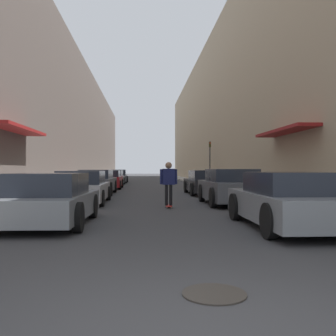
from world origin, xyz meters
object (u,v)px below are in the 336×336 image
object	(u,v)px
parked_car_left_2	(97,182)
parked_car_right_0	(288,201)
parked_car_left_1	(82,188)
parked_car_left_5	(118,176)
skateboarder	(169,180)
manhole_cover	(214,294)
parked_car_left_3	(107,180)
parked_car_left_4	(113,178)
traffic_light	(210,158)
parked_car_right_2	(207,183)
parked_car_left_0	(47,200)
parked_car_right_1	(230,187)

from	to	relation	value
parked_car_left_2	parked_car_right_0	distance (m)	13.21
parked_car_left_1	parked_car_left_5	size ratio (longest dim) A/B	1.09
parked_car_left_2	skateboarder	bearing A→B (deg)	-64.76
parked_car_right_0	manhole_cover	bearing A→B (deg)	-120.29
parked_car_left_3	parked_car_left_4	xyz separation A→B (m)	(-0.07, 5.77, -0.01)
parked_car_left_1	parked_car_right_0	xyz separation A→B (m)	(5.69, -6.51, 0.02)
manhole_cover	traffic_light	xyz separation A→B (m)	(4.87, 27.17, 2.29)
skateboarder	traffic_light	size ratio (longest dim) A/B	0.45
parked_car_left_3	traffic_light	bearing A→B (deg)	33.12
parked_car_left_1	parked_car_right_2	distance (m)	7.63
parked_car_left_1	manhole_cover	size ratio (longest dim) A/B	6.28
parked_car_right_2	manhole_cover	bearing A→B (deg)	-99.46
parked_car_left_5	parked_car_right_0	size ratio (longest dim) A/B	0.91
traffic_light	parked_car_left_5	bearing A→B (deg)	144.40
parked_car_left_3	parked_car_left_0	bearing A→B (deg)	-89.53
parked_car_right_2	manhole_cover	xyz separation A→B (m)	(-2.64, -15.84, -0.62)
parked_car_left_1	parked_car_left_4	world-z (taller)	parked_car_left_1
parked_car_left_3	parked_car_left_5	world-z (taller)	parked_car_left_5
parked_car_left_3	parked_car_right_1	xyz separation A→B (m)	(5.77, -11.85, 0.05)
parked_car_left_4	parked_car_right_1	xyz separation A→B (m)	(5.84, -17.62, 0.06)
parked_car_left_4	manhole_cover	xyz separation A→B (m)	(3.29, -27.66, -0.59)
parked_car_left_2	parked_car_left_4	world-z (taller)	parked_car_left_2
parked_car_left_4	traffic_light	world-z (taller)	traffic_light
parked_car_left_2	parked_car_right_1	distance (m)	8.48
parked_car_right_1	parked_car_right_0	bearing A→B (deg)	-90.03
parked_car_right_1	traffic_light	distance (m)	17.36
parked_car_left_5	parked_car_right_2	distance (m)	18.09
parked_car_right_0	skateboarder	distance (m)	5.34
parked_car_left_0	traffic_light	xyz separation A→B (m)	(7.95, 21.95, 1.69)
parked_car_right_1	manhole_cover	distance (m)	10.38
parked_car_left_1	parked_car_left_4	xyz separation A→B (m)	(-0.15, 16.79, -0.01)
parked_car_left_3	parked_car_right_2	distance (m)	8.42
parked_car_left_0	parked_car_right_1	xyz separation A→B (m)	(5.64, 4.82, 0.06)
parked_car_right_1	skateboarder	xyz separation A→B (m)	(-2.42, -0.93, 0.32)
parked_car_left_0	parked_car_left_1	distance (m)	5.65
parked_car_left_0	traffic_light	size ratio (longest dim) A/B	1.13
skateboarder	parked_car_left_0	bearing A→B (deg)	-129.64
parked_car_left_1	parked_car_right_2	size ratio (longest dim) A/B	0.93
parked_car_left_5	parked_car_left_0	bearing A→B (deg)	-89.73
parked_car_right_1	traffic_light	xyz separation A→B (m)	(2.32, 17.13, 1.64)
parked_car_left_4	skateboarder	distance (m)	18.87
parked_car_left_2	traffic_light	size ratio (longest dim) A/B	1.36
parked_car_left_0	parked_car_left_1	size ratio (longest dim) A/B	0.91
parked_car_left_1	manhole_cover	bearing A→B (deg)	-73.88
parked_car_left_1	parked_car_left_2	bearing A→B (deg)	90.94
parked_car_left_2	parked_car_left_4	bearing A→B (deg)	90.31
parked_car_right_0	parked_car_left_2	bearing A→B (deg)	115.93
parked_car_left_1	parked_car_right_0	world-z (taller)	parked_car_right_0
parked_car_left_2	parked_car_left_1	bearing A→B (deg)	-89.06
parked_car_left_2	traffic_light	bearing A→B (deg)	53.46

